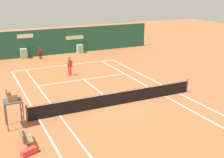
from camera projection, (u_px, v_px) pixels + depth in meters
ground_plane at (113, 102)px, 21.03m from camera, size 80.00×80.00×0.01m
tennis_net at (117, 98)px, 20.38m from camera, size 12.10×0.10×1.07m
sponsor_back_wall at (51, 42)px, 34.67m from camera, size 25.00×1.02×3.01m
umpire_chair at (12, 100)px, 16.94m from camera, size 1.00×1.00×2.43m
player_bench at (24, 136)px, 15.31m from camera, size 0.54×1.37×0.88m
equipment_bag at (30, 151)px, 14.59m from camera, size 0.93×0.55×0.32m
player_on_baseline at (70, 65)px, 26.85m from camera, size 0.61×0.70×1.85m
ball_kid_right_post at (40, 52)px, 32.91m from camera, size 0.45×0.19×1.34m
tennis_ball_by_sideline at (36, 89)px, 23.66m from camera, size 0.07×0.07×0.07m
tennis_ball_mid_court at (121, 74)px, 27.42m from camera, size 0.07×0.07×0.07m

